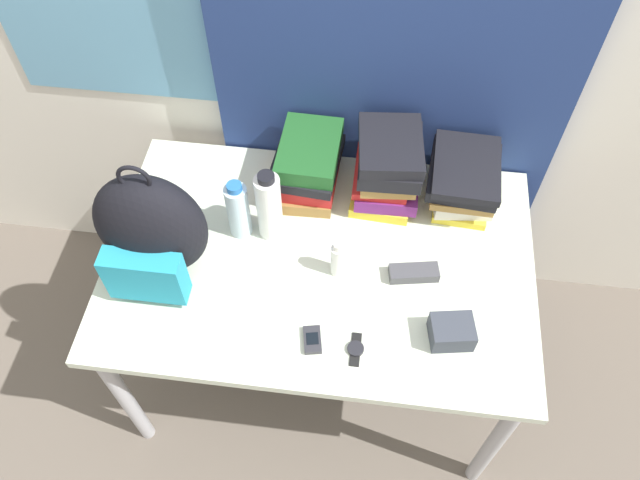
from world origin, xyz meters
TOP-DOWN VIEW (x-y plane):
  - ground_plane at (0.00, 0.00)m, footprint 12.00×12.00m
  - wall_back at (-0.00, 0.96)m, footprint 6.00×0.06m
  - curtain_blue at (0.17, 0.91)m, footprint 1.13×0.04m
  - desk at (0.00, 0.44)m, footprint 1.33×0.88m
  - backpack at (-0.48, 0.35)m, footprint 0.33×0.26m
  - book_stack_left at (-0.08, 0.73)m, footprint 0.23×0.28m
  - book_stack_center at (0.18, 0.73)m, footprint 0.22×0.28m
  - book_stack_right at (0.43, 0.73)m, footprint 0.24×0.29m
  - water_bottle at (-0.27, 0.52)m, footprint 0.07×0.07m
  - sports_bottle at (-0.17, 0.53)m, footprint 0.08×0.08m
  - sunscreen_bottle at (0.06, 0.40)m, footprint 0.04×0.04m
  - cell_phone at (0.01, 0.15)m, footprint 0.07×0.09m
  - sunglasses_case at (0.29, 0.41)m, footprint 0.16×0.08m
  - camera_pouch at (0.40, 0.21)m, footprint 0.14×0.12m
  - wristwatch at (0.14, 0.14)m, footprint 0.05×0.10m

SIDE VIEW (x-z plane):
  - ground_plane at x=0.00m, z-range 0.00..0.00m
  - desk at x=0.00m, z-range 0.29..1.03m
  - wristwatch at x=0.14m, z-range 0.74..0.75m
  - cell_phone at x=0.01m, z-range 0.74..0.75m
  - sunglasses_case at x=0.29m, z-range 0.74..0.77m
  - camera_pouch at x=0.40m, z-range 0.74..0.81m
  - sunscreen_bottle at x=0.06m, z-range 0.73..0.88m
  - book_stack_left at x=-0.08m, z-range 0.74..0.93m
  - book_stack_right at x=0.43m, z-range 0.75..0.93m
  - water_bottle at x=-0.27m, z-range 0.73..0.96m
  - sports_bottle at x=-0.17m, z-range 0.73..1.00m
  - book_stack_center at x=0.18m, z-range 0.74..1.00m
  - backpack at x=-0.48m, z-range 0.70..1.14m
  - curtain_blue at x=0.17m, z-range 0.00..2.50m
  - wall_back at x=0.00m, z-range 0.00..2.50m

